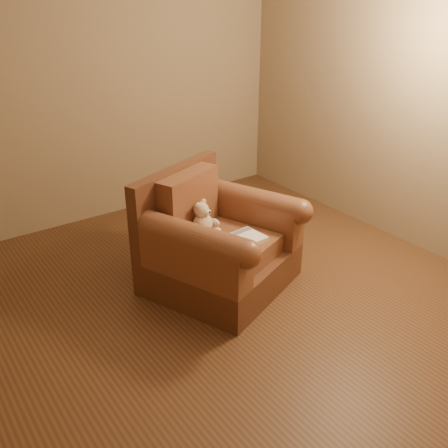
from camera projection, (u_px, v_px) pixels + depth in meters
floor at (217, 304)px, 3.71m from camera, size 4.00×4.00×0.00m
room at (216, 65)px, 2.97m from camera, size 4.02×4.02×2.71m
armchair at (216, 244)px, 3.84m from camera, size 1.26×1.23×0.89m
teddy_bear at (204, 221)px, 3.78m from camera, size 0.20×0.23×0.27m
guidebook at (239, 241)px, 3.68m from camera, size 0.42×0.27×0.03m
side_table at (215, 217)px, 4.46m from camera, size 0.36×0.36×0.50m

